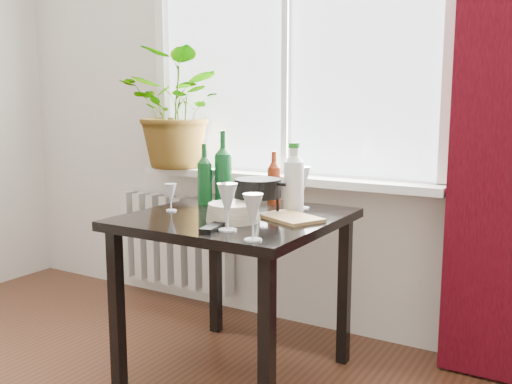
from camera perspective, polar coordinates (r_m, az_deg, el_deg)
The scene contains 18 objects.
window at distance 3.08m, azimuth 3.27°, elevation 16.04°, with size 1.72×0.08×1.62m.
windowsill at distance 3.02m, azimuth 2.52°, elevation 1.44°, with size 1.72×0.20×0.04m.
radiator at distance 3.54m, azimuth -8.10°, elevation -4.85°, with size 0.80×0.10×0.55m.
table at distance 2.49m, azimuth -2.03°, elevation -4.34°, with size 0.85×0.85×0.74m.
potted_plant at distance 3.31m, azimuth -7.64°, elevation 8.20°, with size 0.60×0.52×0.67m, color #367E21.
wine_bottle_left at distance 2.71m, azimuth -5.16°, elevation 1.81°, with size 0.07×0.07×0.29m, color #0D4619, non-canonical shape.
wine_bottle_right at distance 2.72m, azimuth -3.30°, elevation 2.56°, with size 0.08×0.08×0.36m, color #0E481C, non-canonical shape.
bottle_amber at distance 2.71m, azimuth 1.80°, elevation 1.49°, with size 0.06×0.06×0.26m, color maroon, non-canonical shape.
cleaning_bottle at distance 2.52m, azimuth 3.81°, elevation 1.56°, with size 0.09×0.09×0.31m, color white, non-canonical shape.
wineglass_front_right at distance 2.15m, azimuth -2.88°, elevation -1.46°, with size 0.08×0.08×0.19m, color silver, non-canonical shape.
wineglass_far_right at distance 1.99m, azimuth -0.30°, elevation -2.48°, with size 0.07×0.07×0.17m, color silver, non-canonical shape.
wineglass_back_center at distance 2.60m, azimuth 4.58°, elevation 0.49°, with size 0.08×0.08×0.20m, color silver, non-canonical shape.
wineglass_back_left at distance 2.77m, azimuth -4.68°, elevation 0.67°, with size 0.07×0.07×0.17m, color silver, non-canonical shape.
wineglass_front_left at distance 2.56m, azimuth -8.51°, elevation -0.52°, with size 0.05×0.05×0.13m, color silver, non-canonical shape.
plate_stack at distance 2.33m, azimuth -2.30°, elevation -2.07°, with size 0.22×0.22×0.07m, color beige.
fondue_pot at distance 2.46m, azimuth 0.19°, elevation -0.46°, with size 0.23×0.20×0.16m, color black, non-canonical shape.
tv_remote at distance 2.19m, azimuth -4.27°, elevation -3.51°, with size 0.05×0.17×0.02m, color black.
cutting_board at distance 2.37m, azimuth 3.40°, elevation -2.57°, with size 0.27×0.17×0.01m, color #A5814A.
Camera 1 is at (1.41, -0.49, 1.22)m, focal length 40.00 mm.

